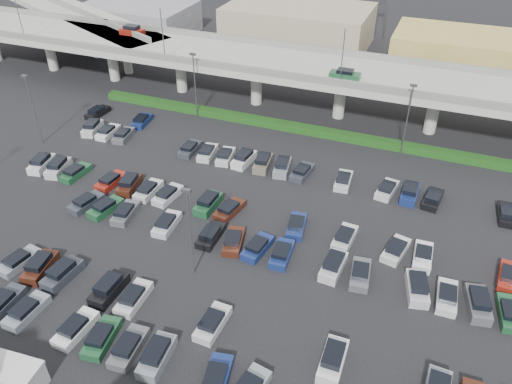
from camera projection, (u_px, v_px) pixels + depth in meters
ground at (227, 227)px, 56.58m from camera, size 280.00×280.00×0.00m
overpass at (309, 71)px, 77.11m from camera, size 150.00×13.00×15.80m
on_ramp at (79, 18)px, 101.26m from camera, size 50.93×30.13×8.80m
hedge at (295, 127)px, 75.36m from camera, size 66.00×1.60×1.10m
parked_cars at (209, 235)px, 54.41m from camera, size 62.94×41.65×1.67m
light_poles at (199, 164)px, 55.79m from camera, size 66.90×48.38×10.30m
distant_buildings at (413, 43)px, 97.92m from camera, size 138.00×24.00×9.00m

